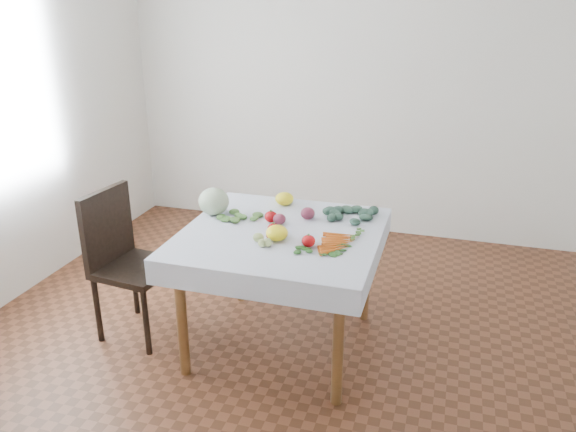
# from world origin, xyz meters

# --- Properties ---
(ground) EXTENTS (4.00, 4.00, 0.00)m
(ground) POSITION_xyz_m (0.00, 0.00, 0.00)
(ground) COLOR brown
(back_wall) EXTENTS (4.00, 0.04, 2.70)m
(back_wall) POSITION_xyz_m (0.00, 2.00, 1.35)
(back_wall) COLOR white
(back_wall) RESTS_ON ground
(table) EXTENTS (1.00, 1.00, 0.75)m
(table) POSITION_xyz_m (0.00, 0.00, 0.65)
(table) COLOR brown
(table) RESTS_ON ground
(tablecloth) EXTENTS (1.12, 1.12, 0.01)m
(tablecloth) POSITION_xyz_m (0.00, 0.00, 0.75)
(tablecloth) COLOR silver
(tablecloth) RESTS_ON table
(chair) EXTENTS (0.47, 0.47, 0.94)m
(chair) POSITION_xyz_m (-0.98, -0.13, 0.54)
(chair) COLOR black
(chair) RESTS_ON ground
(cabbage) EXTENTS (0.25, 0.25, 0.17)m
(cabbage) POSITION_xyz_m (-0.48, 0.14, 0.84)
(cabbage) COLOR beige
(cabbage) RESTS_ON tablecloth
(tomato_a) EXTENTS (0.09, 0.09, 0.06)m
(tomato_a) POSITION_xyz_m (-0.03, -0.04, 0.79)
(tomato_a) COLOR #B50C10
(tomato_a) RESTS_ON tablecloth
(tomato_b) EXTENTS (0.09, 0.09, 0.07)m
(tomato_b) POSITION_xyz_m (-0.10, 0.12, 0.79)
(tomato_b) COLOR #B50C10
(tomato_b) RESTS_ON tablecloth
(tomato_c) EXTENTS (0.09, 0.09, 0.07)m
(tomato_c) POSITION_xyz_m (-0.01, -0.13, 0.79)
(tomato_c) COLOR #B50C10
(tomato_c) RESTS_ON tablecloth
(tomato_d) EXTENTS (0.09, 0.09, 0.07)m
(tomato_d) POSITION_xyz_m (0.20, -0.16, 0.79)
(tomato_d) COLOR #B50C10
(tomato_d) RESTS_ON tablecloth
(heirloom_back) EXTENTS (0.13, 0.13, 0.08)m
(heirloom_back) POSITION_xyz_m (-0.11, 0.43, 0.80)
(heirloom_back) COLOR yellow
(heirloom_back) RESTS_ON tablecloth
(heirloom_front) EXTENTS (0.16, 0.16, 0.09)m
(heirloom_front) POSITION_xyz_m (0.01, -0.12, 0.80)
(heirloom_front) COLOR yellow
(heirloom_front) RESTS_ON tablecloth
(onion_a) EXTENTS (0.11, 0.11, 0.07)m
(onion_a) POSITION_xyz_m (0.10, 0.23, 0.79)
(onion_a) COLOR #54182D
(onion_a) RESTS_ON tablecloth
(onion_b) EXTENTS (0.09, 0.09, 0.06)m
(onion_b) POSITION_xyz_m (-0.04, 0.10, 0.79)
(onion_b) COLOR #54182D
(onion_b) RESTS_ON tablecloth
(tomatillo_cluster) EXTENTS (0.07, 0.11, 0.04)m
(tomatillo_cluster) POSITION_xyz_m (-0.05, -0.21, 0.78)
(tomatillo_cluster) COLOR #9FBC6C
(tomatillo_cluster) RESTS_ON tablecloth
(carrot_bunch) EXTENTS (0.19, 0.32, 0.03)m
(carrot_bunch) POSITION_xyz_m (0.35, -0.09, 0.77)
(carrot_bunch) COLOR orange
(carrot_bunch) RESTS_ON tablecloth
(kale_bunch) EXTENTS (0.34, 0.26, 0.04)m
(kale_bunch) POSITION_xyz_m (0.35, 0.33, 0.78)
(kale_bunch) COLOR #325343
(kale_bunch) RESTS_ON tablecloth
(basil_bunch) EXTENTS (0.24, 0.21, 0.01)m
(basil_bunch) POSITION_xyz_m (0.28, -0.17, 0.76)
(basil_bunch) COLOR #27591B
(basil_bunch) RESTS_ON tablecloth
(dill_bunch) EXTENTS (0.25, 0.19, 0.03)m
(dill_bunch) POSITION_xyz_m (-0.30, 0.12, 0.77)
(dill_bunch) COLOR #577D39
(dill_bunch) RESTS_ON tablecloth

